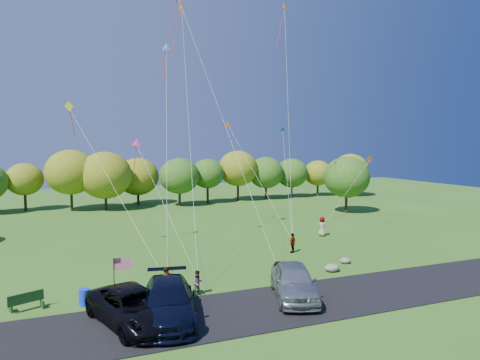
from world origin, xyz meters
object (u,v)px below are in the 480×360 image
Objects in this scene: flyer_d at (293,243)px; minivan_navy at (168,301)px; flyer_c at (278,273)px; minivan_silver at (294,281)px; flyer_b at (198,283)px; minivan_dark at (134,307)px; park_bench at (26,301)px; flyer_e at (322,227)px; flyer_a at (167,283)px; trash_barrel at (85,297)px.

minivan_navy is at bearing 0.75° from flyer_d.
minivan_navy is 8.29m from flyer_c.
minivan_silver is 5.68m from flyer_b.
minivan_silver is at bearing -16.37° from minivan_dark.
minivan_dark reaches higher than flyer_c.
flyer_c is at bearing -27.94° from park_bench.
minivan_dark is at bearing 36.93° from flyer_c.
flyer_b is at bearing 172.42° from minivan_silver.
flyer_e reaches higher than minivan_dark.
minivan_silver reaches higher than flyer_a.
minivan_navy reaches higher than park_bench.
park_bench is (-25.27, -10.44, -0.41)m from flyer_e.
minivan_navy reaches higher than flyer_c.
flyer_d is at bearing 48.86° from minivan_navy.
flyer_c is at bearing 31.43° from minivan_navy.
minivan_navy is 7.04× the size of trash_barrel.
minivan_silver is at bearing -37.81° from park_bench.
minivan_navy reaches higher than flyer_b.
minivan_navy is at bearing -133.75° from flyer_b.
flyer_e is 27.35m from park_bench.
minivan_navy is 23.39m from flyer_e.
park_bench is (-14.67, 1.14, -0.22)m from flyer_c.
minivan_silver is (7.49, 0.40, 0.04)m from minivan_navy.
flyer_d is at bearing 30.02° from flyer_b.
minivan_navy is 3.81m from flyer_b.
minivan_navy is 5.49m from trash_barrel.
park_bench is (-7.48, 1.14, -0.42)m from flyer_a.
trash_barrel is at bearing 86.47° from flyer_e.
flyer_a is at bearing 20.06° from flyer_c.
trash_barrel is at bearing 149.38° from flyer_a.
flyer_c reaches higher than park_bench.
flyer_a is at bearing 90.01° from minivan_navy.
minivan_dark is 17.34m from flyer_d.
flyer_b is 0.92× the size of flyer_d.
minivan_dark is at bearing -148.68° from flyer_a.
minivan_silver reaches higher than minivan_navy.
flyer_e is (10.86, 14.12, -0.09)m from minivan_silver.
flyer_d reaches higher than flyer_b.
park_bench is at bearing 174.16° from trash_barrel.
flyer_d is 20.33m from park_bench.
minivan_navy is at bearing -20.46° from minivan_dark.
flyer_b is (1.86, 0.00, -0.21)m from flyer_a.
minivan_silver is at bearing -30.92° from flyer_b.
park_bench is at bearing 151.22° from flyer_a.
flyer_d is at bearing 16.01° from minivan_dark.
minivan_silver is at bearing 113.18° from flyer_e.
flyer_a reaches higher than minivan_dark.
flyer_e is 2.08× the size of trash_barrel.
flyer_b is 6.43m from trash_barrel.
flyer_d reaches higher than trash_barrel.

